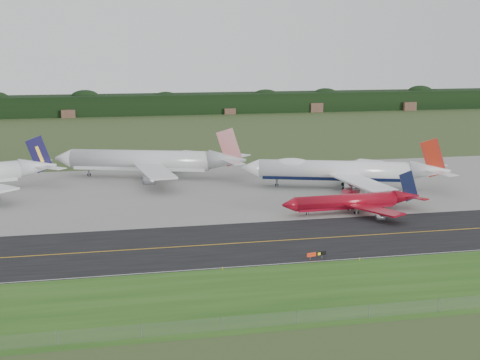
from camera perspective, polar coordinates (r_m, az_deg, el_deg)
name	(u,v)px	position (r m, az deg, el deg)	size (l,w,h in m)	color
ground	(312,233)	(155.04, 6.13, -4.55)	(600.00, 600.00, 0.00)	#314520
grass_verge	(372,286)	(123.94, 11.18, -8.90)	(400.00, 30.00, 0.01)	#245118
taxiway	(317,238)	(151.40, 6.60, -4.96)	(400.00, 32.00, 0.02)	black
apron	(260,187)	(202.65, 1.69, -0.64)	(400.00, 78.00, 0.01)	gray
taxiway_centreline	(317,238)	(151.39, 6.60, -4.95)	(400.00, 0.40, 0.00)	orange
taxiway_edge_line	(341,260)	(137.47, 8.65, -6.73)	(400.00, 0.25, 0.00)	silver
perimeter_fence	(404,308)	(112.55, 13.82, -10.58)	(320.00, 0.10, 320.00)	slate
horizon_treeline	(176,105)	(419.53, -5.50, 6.41)	(700.00, 25.00, 12.00)	black
jet_ba_747	(341,171)	(203.03, 8.63, 0.79)	(61.00, 49.23, 15.74)	white
jet_red_737	(353,201)	(175.02, 9.63, -1.82)	(38.09, 31.08, 10.29)	maroon
jet_star_tail	(150,161)	(218.29, -7.67, 1.63)	(61.86, 50.40, 16.68)	silver
taxiway_sign	(316,254)	(136.96, 6.54, -6.30)	(4.29, 1.00, 1.45)	slate
edge_marker_left	(223,268)	(130.16, -1.49, -7.55)	(0.16, 0.16, 0.50)	yellow
edge_marker_center	(360,259)	(137.74, 10.16, -6.65)	(0.16, 0.16, 0.50)	yellow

